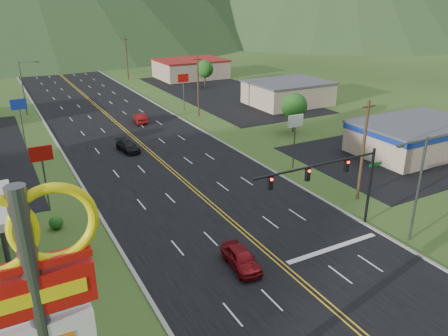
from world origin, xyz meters
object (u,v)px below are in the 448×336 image
streetlight_west (24,84)px  car_red_far (140,118)px  pylon_sign (41,323)px  traffic_signal (336,175)px  car_dark_mid (128,147)px  streetlight_east (416,183)px  car_red_near (241,258)px

streetlight_west → car_red_far: size_ratio=1.98×
pylon_sign → traffic_signal: 26.67m
car_dark_mid → streetlight_east: bearing=-76.1°
streetlight_west → car_red_far: streetlight_west is taller
car_red_near → streetlight_east: bearing=-8.5°
pylon_sign → streetlight_east: size_ratio=1.56×
traffic_signal → streetlight_east: size_ratio=1.46×
streetlight_east → car_red_near: streetlight_east is taller
pylon_sign → car_red_near: bearing=38.6°
traffic_signal → car_red_near: bearing=-175.7°
car_dark_mid → pylon_sign: bearing=-118.1°
streetlight_west → car_dark_mid: size_ratio=1.98×
traffic_signal → car_red_far: size_ratio=2.88×
streetlight_east → car_red_far: (-7.70, 45.74, -4.43)m
car_red_near → traffic_signal: bearing=9.0°
streetlight_east → car_red_near: bearing=166.7°
traffic_signal → streetlight_west: bearing=108.0°
car_red_near → car_red_far: car_red_near is taller
streetlight_west → car_red_near: 57.55m
streetlight_east → car_red_far: bearing=99.6°
traffic_signal → streetlight_east: streetlight_east is taller
streetlight_east → streetlight_west: bearing=110.9°
streetlight_west → car_red_far: 21.28m
car_dark_mid → car_red_far: 14.10m
pylon_sign → car_dark_mid: size_ratio=3.09×
car_red_far → traffic_signal: bearing=102.3°
streetlight_west → pylon_sign: bearing=-94.5°
pylon_sign → traffic_signal: pylon_sign is taller
streetlight_east → car_red_near: 15.06m
streetlight_east → car_red_far: size_ratio=1.98×
traffic_signal → car_dark_mid: bearing=107.2°
pylon_sign → traffic_signal: size_ratio=1.07×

